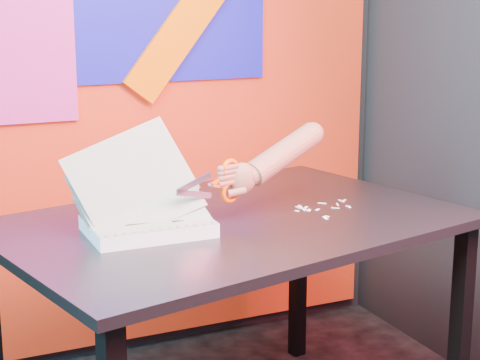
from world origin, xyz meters
name	(u,v)px	position (x,y,z in m)	size (l,w,h in m)	color
room	(135,21)	(0.00, 0.00, 1.35)	(3.01, 3.01, 2.71)	black
backdrop	(32,120)	(0.06, 1.46, 0.96)	(2.88, 0.05, 2.08)	red
work_table	(231,244)	(0.48, 0.65, 0.67)	(1.50, 1.16, 0.75)	black
printout_stack	(147,222)	(0.21, 0.61, 0.78)	(0.39, 0.25, 0.32)	white
scissors	(226,182)	(0.45, 0.62, 0.87)	(0.23, 0.08, 0.13)	#ACAEBC
hand_forearm	(277,157)	(0.65, 0.68, 0.91)	(0.41, 0.18, 0.18)	brown
paper_clippings	(319,208)	(0.78, 0.64, 0.75)	(0.22, 0.18, 0.00)	white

